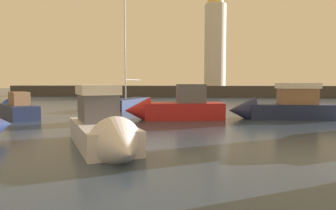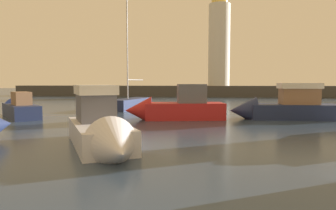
% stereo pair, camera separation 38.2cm
% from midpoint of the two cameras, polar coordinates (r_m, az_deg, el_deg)
% --- Properties ---
extents(ground_plane, '(220.00, 220.00, 0.00)m').
position_cam_midpoint_polar(ground_plane, '(30.55, 3.47, -0.85)').
color(ground_plane, '#2D3D51').
extents(breakwater, '(77.43, 4.19, 2.14)m').
position_cam_midpoint_polar(breakwater, '(59.58, 5.28, 2.67)').
color(breakwater, '#423F3D').
rests_on(breakwater, ground_plane).
extents(lighthouse, '(4.17, 4.17, 19.24)m').
position_cam_midpoint_polar(lighthouse, '(60.15, 8.86, 12.38)').
color(lighthouse, silver).
rests_on(lighthouse, breakwater).
extents(motorboat_0, '(6.15, 6.15, 2.35)m').
position_cam_midpoint_polar(motorboat_0, '(26.79, -27.49, -0.61)').
color(motorboat_0, '#1E284C').
rests_on(motorboat_0, ground_plane).
extents(motorboat_1, '(7.60, 3.49, 2.99)m').
position_cam_midpoint_polar(motorboat_1, '(22.18, 0.22, -0.57)').
color(motorboat_1, '#B21E1E').
rests_on(motorboat_1, ground_plane).
extents(motorboat_4, '(8.10, 2.59, 3.13)m').
position_cam_midpoint_polar(motorboat_4, '(23.96, 20.16, -0.43)').
color(motorboat_4, '#1E284C').
rests_on(motorboat_4, ground_plane).
extents(motorboat_5, '(5.38, 7.10, 3.08)m').
position_cam_midpoint_polar(motorboat_5, '(12.46, -12.75, -4.61)').
color(motorboat_5, silver).
rests_on(motorboat_5, ground_plane).
extents(sailboat_moored, '(3.14, 7.14, 11.99)m').
position_cam_midpoint_polar(sailboat_moored, '(31.24, -7.92, 0.36)').
color(sailboat_moored, '#1E284C').
rests_on(sailboat_moored, ground_plane).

